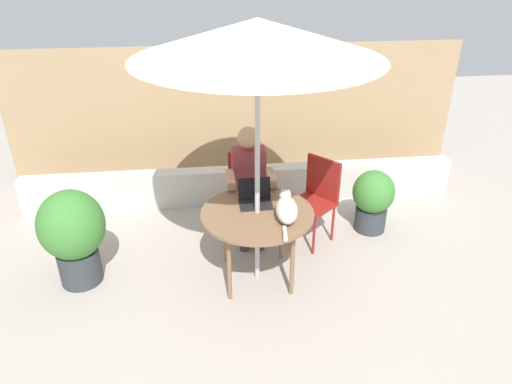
{
  "coord_description": "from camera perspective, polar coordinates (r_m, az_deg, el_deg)",
  "views": [
    {
      "loc": [
        -0.43,
        -3.59,
        2.85
      ],
      "look_at": [
        0.0,
        0.1,
        0.87
      ],
      "focal_mm": 33.05,
      "sensor_mm": 36.0,
      "label": 1
    }
  ],
  "objects": [
    {
      "name": "potted_plant_by_chair",
      "position": [
        4.56,
        -21.28,
        -4.58
      ],
      "size": [
        0.59,
        0.59,
        0.94
      ],
      "color": "#33383D",
      "rests_on": "ground"
    },
    {
      "name": "cat",
      "position": [
        4.09,
        3.71,
        -2.02
      ],
      "size": [
        0.23,
        0.65,
        0.17
      ],
      "color": "silver",
      "rests_on": "patio_table"
    },
    {
      "name": "patio_umbrella",
      "position": [
        3.67,
        0.19,
        18.05
      ],
      "size": [
        1.96,
        1.96,
        2.36
      ],
      "color": "#B7B7BC",
      "rests_on": "ground"
    },
    {
      "name": "potted_plant_near_fence",
      "position": [
        5.26,
        13.95,
        -0.76
      ],
      "size": [
        0.45,
        0.45,
        0.7
      ],
      "color": "#33383D",
      "rests_on": "ground"
    },
    {
      "name": "chair_empty",
      "position": [
        4.92,
        7.39,
        -0.23
      ],
      "size": [
        0.56,
        0.56,
        0.91
      ],
      "color": "maroon",
      "rests_on": "ground"
    },
    {
      "name": "ground_plane",
      "position": [
        4.6,
        0.15,
        -10.19
      ],
      "size": [
        14.0,
        14.0,
        0.0
      ],
      "primitive_type": "plane",
      "color": "#ADA399"
    },
    {
      "name": "chair_occupied",
      "position": [
        5.02,
        -0.98,
        0.63
      ],
      "size": [
        0.4,
        0.4,
        0.91
      ],
      "color": "maroon",
      "rests_on": "ground"
    },
    {
      "name": "laptop",
      "position": [
        4.32,
        -0.17,
        -0.51
      ],
      "size": [
        0.31,
        0.26,
        0.21
      ],
      "color": "black",
      "rests_on": "patio_table"
    },
    {
      "name": "fence_back",
      "position": [
        6.19,
        -2.33,
        9.39
      ],
      "size": [
        5.76,
        0.08,
        1.74
      ],
      "primitive_type": "cube",
      "color": "tan",
      "rests_on": "ground"
    },
    {
      "name": "planter_wall_low",
      "position": [
        5.75,
        -1.62,
        0.87
      ],
      "size": [
        5.18,
        0.2,
        0.44
      ],
      "primitive_type": "cube",
      "color": "beige",
      "rests_on": "ground"
    },
    {
      "name": "patio_table",
      "position": [
        4.23,
        0.16,
        -3.15
      ],
      "size": [
        1.02,
        1.02,
        0.72
      ],
      "color": "brown",
      "rests_on": "ground"
    },
    {
      "name": "person_seated",
      "position": [
        4.81,
        -0.81,
        1.55
      ],
      "size": [
        0.48,
        0.48,
        1.25
      ],
      "color": "maroon",
      "rests_on": "ground"
    }
  ]
}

